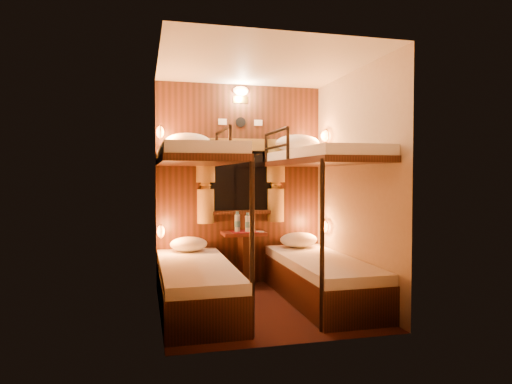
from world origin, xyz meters
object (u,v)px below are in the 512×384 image
object	(u,v)px
bottle_left	(237,223)
bottle_right	(248,224)
bunk_left	(196,252)
table	(244,252)
bunk_right	(320,247)

from	to	relation	value
bottle_left	bottle_right	bearing A→B (deg)	-21.75
bottle_right	bunk_left	bearing A→B (deg)	-132.69
table	bottle_left	distance (m)	0.35
bunk_right	bottle_left	world-z (taller)	bunk_right
bunk_right	table	size ratio (longest dim) A/B	2.90
bunk_right	bottle_right	bearing A→B (deg)	129.02
table	bottle_left	world-z (taller)	bottle_left
table	bottle_left	xyz separation A→B (m)	(-0.07, 0.01, 0.34)
bottle_right	bottle_left	bearing A→B (deg)	158.25
table	bottle_left	size ratio (longest dim) A/B	2.75
bunk_right	bottle_right	size ratio (longest dim) A/B	8.40
bunk_left	bunk_right	distance (m)	1.30
bottle_left	bottle_right	distance (m)	0.12
bunk_left	bottle_right	bearing A→B (deg)	47.31
bunk_left	table	distance (m)	1.02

